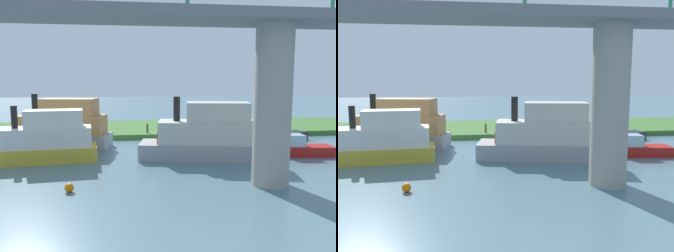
# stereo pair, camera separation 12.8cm
# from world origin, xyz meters

# --- Properties ---
(ground_plane) EXTENTS (160.00, 160.00, 0.00)m
(ground_plane) POSITION_xyz_m (0.00, 0.00, 0.00)
(ground_plane) COLOR slate
(grassy_bank) EXTENTS (80.00, 12.00, 0.50)m
(grassy_bank) POSITION_xyz_m (0.00, -6.00, 0.25)
(grassy_bank) COLOR #427533
(grassy_bank) RESTS_ON ground
(bridge_pylon) EXTENTS (2.07, 2.07, 8.99)m
(bridge_pylon) POSITION_xyz_m (-3.40, 16.00, 4.50)
(bridge_pylon) COLOR #9E998E
(bridge_pylon) RESTS_ON ground
(bridge_span) EXTENTS (63.03, 4.30, 3.25)m
(bridge_span) POSITION_xyz_m (-3.40, 15.98, 9.49)
(bridge_span) COLOR slate
(bridge_span) RESTS_ON bridge_pylon
(person_on_bank) EXTENTS (0.42, 0.42, 1.39)m
(person_on_bank) POSITION_xyz_m (-2.32, -0.92, 1.20)
(person_on_bank) COLOR #2D334C
(person_on_bank) RESTS_ON grassy_bank
(mooring_post) EXTENTS (0.20, 0.20, 0.91)m
(mooring_post) POSITION_xyz_m (2.15, -1.18, 0.96)
(mooring_post) COLOR brown
(mooring_post) RESTS_ON grassy_bank
(pontoon_yellow) EXTENTS (9.66, 4.94, 4.71)m
(pontoon_yellow) POSITION_xyz_m (10.11, 3.01, 1.74)
(pontoon_yellow) COLOR #99999E
(pontoon_yellow) RESTS_ON ground
(motorboat_red) EXTENTS (5.15, 2.97, 1.62)m
(motorboat_red) POSITION_xyz_m (-10.72, 2.16, 0.58)
(motorboat_red) COLOR #1E232D
(motorboat_red) RESTS_ON ground
(houseboat_blue) EXTENTS (8.29, 3.41, 4.13)m
(houseboat_blue) POSITION_xyz_m (10.51, 8.20, 1.53)
(houseboat_blue) COLOR gold
(houseboat_blue) RESTS_ON ground
(riverboat_paddlewheel) EXTENTS (5.22, 2.45, 1.67)m
(riverboat_paddlewheel) POSITION_xyz_m (-8.81, 8.92, 0.60)
(riverboat_paddlewheel) COLOR red
(riverboat_paddlewheel) RESTS_ON ground
(skiff_small) EXTENTS (9.59, 4.88, 4.68)m
(skiff_small) POSITION_xyz_m (-1.36, 8.92, 1.73)
(skiff_small) COLOR #99999E
(skiff_small) RESTS_ON ground
(marker_buoy) EXTENTS (0.50, 0.50, 0.50)m
(marker_buoy) POSITION_xyz_m (7.80, 15.78, 0.25)
(marker_buoy) COLOR orange
(marker_buoy) RESTS_ON ground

